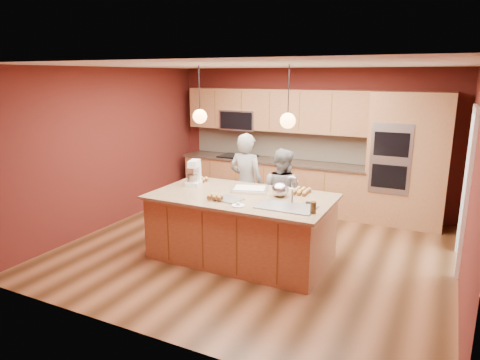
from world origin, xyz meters
The scene contains 24 objects.
floor centered at (0.00, 0.00, 0.00)m, with size 5.50×5.50×0.00m, color #412613.
ceiling centered at (0.00, 0.00, 2.70)m, with size 5.50×5.50×0.00m, color white.
wall_back centered at (0.00, 2.50, 1.35)m, with size 5.50×5.50×0.00m, color #541B16.
wall_front centered at (0.00, -2.50, 1.35)m, with size 5.50×5.50×0.00m, color #541B16.
wall_left centered at (-2.75, 0.00, 1.35)m, with size 5.00×5.00×0.00m, color #541B16.
wall_right centered at (2.75, 0.00, 1.35)m, with size 5.00×5.00×0.00m, color #541B16.
cabinet_run centered at (-0.68, 2.25, 0.98)m, with size 3.74×0.64×2.30m.
oven_column centered at (1.85, 2.19, 1.15)m, with size 1.30×0.62×2.30m.
doorway_trim centered at (2.73, 0.80, 1.05)m, with size 0.08×1.11×2.20m, color white, non-canonical shape.
pendant_left centered at (-0.73, -0.33, 2.00)m, with size 0.20×0.20×0.80m.
pendant_right centered at (0.58, -0.33, 2.00)m, with size 0.20×0.20×0.80m.
island centered at (-0.06, -0.34, 0.48)m, with size 2.52×1.41×1.31m.
person_left centered at (-0.46, 0.62, 0.83)m, with size 0.61×0.40×1.67m, color black.
person_right centered at (0.16, 0.62, 0.73)m, with size 0.71×0.55×1.46m, color slate.
stand_mixer centered at (-0.98, -0.14, 1.09)m, with size 0.26×0.31×0.38m.
sheet_cake centered at (-0.08, -0.07, 0.95)m, with size 0.59×0.51×0.05m.
cooling_rack centered at (-0.16, -0.62, 0.94)m, with size 0.39×0.28×0.02m, color #ABADB2.
mixing_bowl centered at (0.43, -0.15, 1.03)m, with size 0.24×0.24×0.21m, color #B2B6B9.
plate centered at (0.11, -0.82, 0.94)m, with size 0.17×0.17×0.01m, color white.
tumbler centered at (1.06, -0.67, 1.00)m, with size 0.07×0.07×0.15m, color #3E2D15.
phone centered at (0.91, -0.27, 0.93)m, with size 0.14×0.07×0.01m, color black.
cupcakes_left centered at (-1.02, 0.10, 0.96)m, with size 0.24×0.16×0.07m, color gold, non-canonical shape.
cupcakes_rack centered at (-0.28, -0.72, 0.98)m, with size 0.22×0.15×0.07m, color gold, non-canonical shape.
cupcakes_right centered at (0.65, 0.11, 0.96)m, with size 0.23×0.31×0.07m, color gold, non-canonical shape.
Camera 1 is at (2.46, -5.51, 2.57)m, focal length 32.00 mm.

